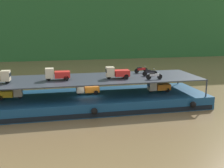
{
  "coord_description": "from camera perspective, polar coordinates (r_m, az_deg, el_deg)",
  "views": [
    {
      "loc": [
        -4.2,
        -31.59,
        9.66
      ],
      "look_at": [
        2.84,
        0.0,
        2.7
      ],
      "focal_mm": 44.53,
      "sensor_mm": 36.0,
      "label": 1
    }
  ],
  "objects": [
    {
      "name": "mini_truck_upper_fore",
      "position": [
        32.17,
        1.06,
        2.35
      ],
      "size": [
        2.78,
        1.27,
        1.38
      ],
      "color": "red",
      "rests_on": "cargo_rack"
    },
    {
      "name": "cargo_barge",
      "position": [
        33.06,
        -4.81,
        -3.54
      ],
      "size": [
        28.07,
        8.76,
        1.5
      ],
      "color": "navy",
      "rests_on": "ground"
    },
    {
      "name": "motorcycle_upper_centre",
      "position": [
        34.18,
        7.74,
        2.38
      ],
      "size": [
        1.9,
        0.55,
        0.87
      ],
      "color": "black",
      "rests_on": "cargo_rack"
    },
    {
      "name": "mini_truck_lower_mid",
      "position": [
        34.62,
        9.51,
        -0.49
      ],
      "size": [
        2.74,
        1.2,
        1.38
      ],
      "color": "orange",
      "rests_on": "cargo_barge"
    },
    {
      "name": "motorcycle_upper_stbd",
      "position": [
        36.13,
        6.0,
        2.95
      ],
      "size": [
        1.9,
        0.55,
        0.87
      ],
      "color": "black",
      "rests_on": "cargo_rack"
    },
    {
      "name": "mini_truck_lower_stern",
      "position": [
        32.97,
        -20.14,
        -1.71
      ],
      "size": [
        2.78,
        1.26,
        1.38
      ],
      "color": "gold",
      "rests_on": "cargo_barge"
    },
    {
      "name": "motorcycle_upper_port",
      "position": [
        32.04,
        8.63,
        1.7
      ],
      "size": [
        1.9,
        0.55,
        0.87
      ],
      "color": "black",
      "rests_on": "cargo_rack"
    },
    {
      "name": "cargo_rack",
      "position": [
        32.46,
        -4.9,
        1.05
      ],
      "size": [
        26.47,
        7.41,
        2.0
      ],
      "color": "#2D333D",
      "rests_on": "cargo_barge"
    },
    {
      "name": "mini_truck_upper_mid",
      "position": [
        31.82,
        -11.19,
        2.01
      ],
      "size": [
        2.76,
        1.24,
        1.38
      ],
      "color": "red",
      "rests_on": "cargo_rack"
    },
    {
      "name": "ground_plane",
      "position": [
        33.3,
        -4.8,
        -4.77
      ],
      "size": [
        400.0,
        400.0,
        0.0
      ],
      "primitive_type": "plane",
      "color": "brown"
    },
    {
      "name": "mini_truck_lower_aft",
      "position": [
        33.1,
        -5.13,
        -0.95
      ],
      "size": [
        2.76,
        1.23,
        1.38
      ],
      "color": "orange",
      "rests_on": "cargo_barge"
    }
  ]
}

